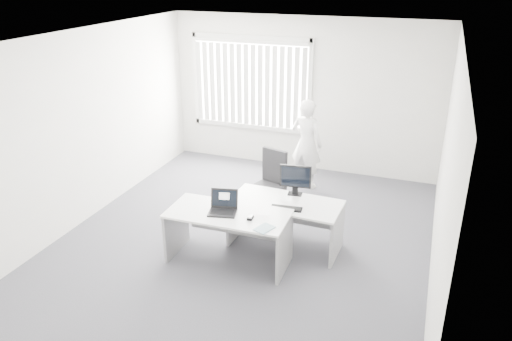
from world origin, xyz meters
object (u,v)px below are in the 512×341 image
(person, at_px, (307,144))
(office_chair, at_px, (268,195))
(desk_near, at_px, (228,226))
(desk_far, at_px, (285,214))
(laptop, at_px, (222,204))
(monitor, at_px, (295,180))

(person, bearing_deg, office_chair, 92.23)
(desk_near, height_order, desk_far, desk_near)
(laptop, bearing_deg, desk_near, 27.71)
(office_chair, distance_m, person, 1.34)
(desk_near, xyz_separation_m, desk_far, (0.58, 0.61, -0.02))
(desk_far, xyz_separation_m, laptop, (-0.63, -0.66, 0.35))
(monitor, bearing_deg, desk_near, -133.18)
(office_chair, height_order, monitor, monitor)
(desk_near, relative_size, laptop, 4.48)
(office_chair, bearing_deg, person, 95.11)
(desk_far, relative_size, person, 0.97)
(desk_near, distance_m, monitor, 1.15)
(person, relative_size, monitor, 3.64)
(desk_near, height_order, monitor, monitor)
(desk_far, bearing_deg, person, 99.40)
(desk_near, relative_size, office_chair, 1.53)
(desk_far, distance_m, laptop, 0.98)
(desk_near, bearing_deg, monitor, 53.00)
(office_chair, bearing_deg, monitor, -27.23)
(person, height_order, laptop, person)
(office_chair, relative_size, laptop, 2.94)
(person, relative_size, laptop, 4.47)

